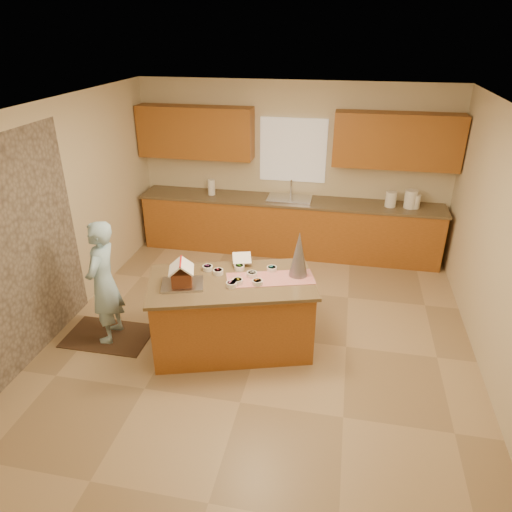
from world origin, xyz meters
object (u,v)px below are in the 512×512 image
tinsel_tree (299,254)px  gingerbread_house (182,275)px  island_base (232,316)px  boy (104,282)px

tinsel_tree → gingerbread_house: size_ratio=1.58×
island_base → tinsel_tree: 1.06m
tinsel_tree → gingerbread_house: bearing=-158.8°
tinsel_tree → boy: size_ratio=0.35×
boy → gingerbread_house: bearing=81.3°
island_base → gingerbread_house: size_ratio=5.18×
boy → gingerbread_house: (1.00, -0.09, 0.25)m
boy → tinsel_tree: bearing=96.3°
island_base → tinsel_tree: (0.71, 0.27, 0.73)m
tinsel_tree → boy: 2.27m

